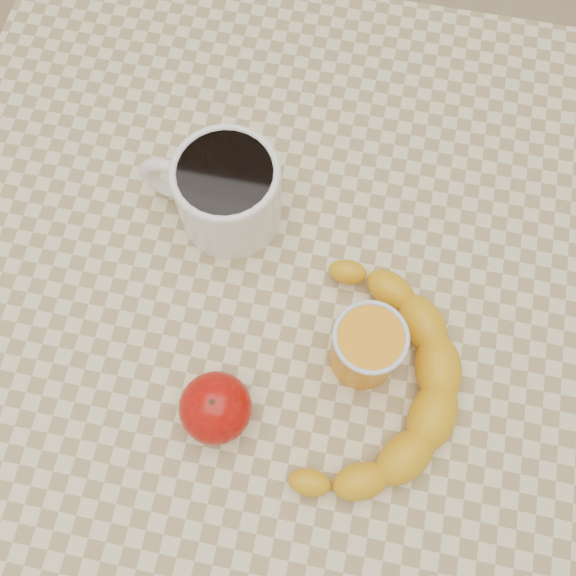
% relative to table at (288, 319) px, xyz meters
% --- Properties ---
extents(ground, '(3.00, 3.00, 0.00)m').
position_rel_table_xyz_m(ground, '(0.00, 0.00, -0.66)').
color(ground, tan).
rests_on(ground, ground).
extents(table, '(0.80, 0.80, 0.75)m').
position_rel_table_xyz_m(table, '(0.00, 0.00, 0.00)').
color(table, beige).
rests_on(table, ground).
extents(coffee_mug, '(0.15, 0.11, 0.09)m').
position_rel_table_xyz_m(coffee_mug, '(-0.08, 0.08, 0.13)').
color(coffee_mug, white).
rests_on(coffee_mug, table).
extents(orange_juice_glass, '(0.07, 0.07, 0.08)m').
position_rel_table_xyz_m(orange_juice_glass, '(0.08, -0.05, 0.13)').
color(orange_juice_glass, orange).
rests_on(orange_juice_glass, table).
extents(apple, '(0.07, 0.07, 0.06)m').
position_rel_table_xyz_m(apple, '(-0.04, -0.13, 0.12)').
color(apple, '#8C0404').
rests_on(apple, table).
extents(banana, '(0.29, 0.34, 0.04)m').
position_rel_table_xyz_m(banana, '(0.10, -0.08, 0.11)').
color(banana, gold).
rests_on(banana, table).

